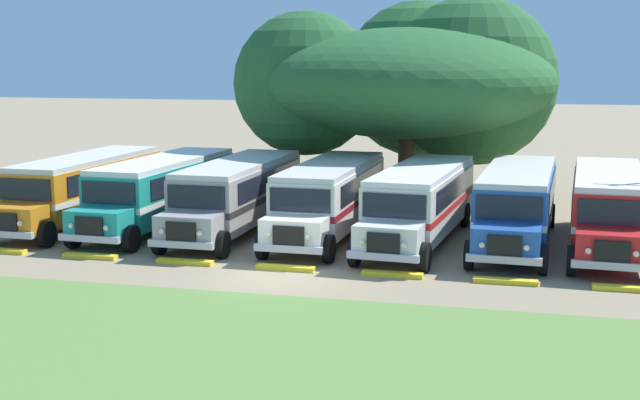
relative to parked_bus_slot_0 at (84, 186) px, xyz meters
name	(u,v)px	position (x,y,z in m)	size (l,w,h in m)	color
ground_plane	(279,276)	(10.74, -6.89, -1.58)	(220.00, 220.00, 0.00)	#937F60
foreground_grass_strip	(181,359)	(10.74, -14.95, -1.58)	(80.00, 11.67, 0.01)	olive
parked_bus_slot_0	(84,186)	(0.00, 0.00, 0.00)	(2.82, 10.86, 2.82)	orange
parked_bus_slot_1	(162,189)	(3.58, 0.03, 0.00)	(3.07, 10.89, 2.82)	teal
parked_bus_slot_2	(238,192)	(6.97, -0.10, 0.00)	(2.79, 10.85, 2.82)	#9E9993
parked_bus_slot_3	(330,195)	(10.79, 0.12, 0.00)	(2.82, 10.86, 2.82)	silver
parked_bus_slot_4	(421,200)	(14.48, -0.27, 0.00)	(3.46, 10.96, 2.82)	silver
parked_bus_slot_5	(517,201)	(18.10, 0.27, 0.00)	(3.11, 10.90, 2.82)	#23519E
parked_bus_slot_6	(608,205)	(21.41, 0.21, 0.00)	(3.18, 10.91, 2.82)	red
curb_wheelstop_0	(0,251)	(-0.03, -6.12, -1.51)	(2.00, 0.36, 0.15)	yellow
curb_wheelstop_1	(90,256)	(3.56, -6.12, -1.51)	(2.00, 0.36, 0.15)	yellow
curb_wheelstop_2	(185,262)	(7.15, -6.12, -1.51)	(2.00, 0.36, 0.15)	yellow
curb_wheelstop_3	(285,268)	(10.74, -6.12, -1.51)	(2.00, 0.36, 0.15)	yellow
curb_wheelstop_4	(392,274)	(14.33, -6.12, -1.51)	(2.00, 0.36, 0.15)	yellow
curb_wheelstop_5	(506,281)	(17.92, -6.12, -1.51)	(2.00, 0.36, 0.15)	yellow
curb_wheelstop_6	(626,289)	(21.51, -6.12, -1.51)	(2.00, 0.36, 0.15)	yellow
broad_shade_tree	(411,82)	(12.65, 9.79, 4.24)	(15.29, 16.40, 10.01)	brown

